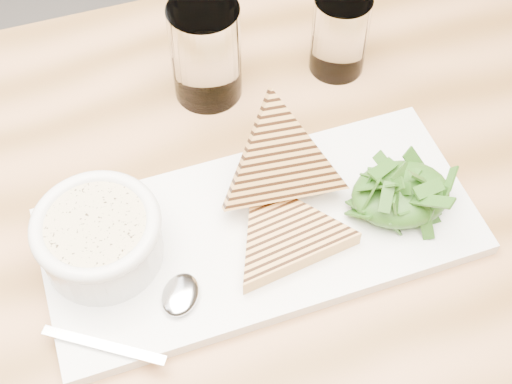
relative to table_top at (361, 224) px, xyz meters
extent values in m
cube|color=#B47B4C|center=(0.00, 0.00, 0.00)|extent=(1.30, 0.92, 0.04)
cube|color=white|center=(-0.11, 0.00, 0.03)|extent=(0.45, 0.24, 0.02)
cylinder|color=white|center=(-0.27, 0.01, 0.06)|extent=(0.12, 0.12, 0.05)
cylinder|color=beige|center=(-0.27, 0.01, 0.09)|extent=(0.10, 0.10, 0.01)
torus|color=white|center=(-0.27, 0.01, 0.09)|extent=(0.12, 0.12, 0.01)
ellipsoid|color=black|center=(0.03, -0.01, 0.06)|extent=(0.10, 0.08, 0.04)
ellipsoid|color=silver|center=(-0.20, -0.06, 0.04)|extent=(0.05, 0.06, 0.01)
cube|color=silver|center=(-0.28, -0.09, 0.04)|extent=(0.11, 0.06, 0.00)
cylinder|color=white|center=(-0.12, 0.21, 0.08)|extent=(0.08, 0.08, 0.12)
cylinder|color=white|center=(0.04, 0.22, 0.07)|extent=(0.07, 0.07, 0.10)
camera|label=1|loc=(-0.21, -0.38, 0.64)|focal=50.00mm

